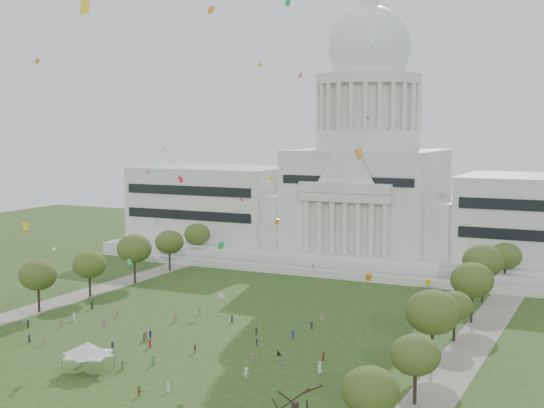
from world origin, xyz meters
The scene contains 31 objects.
ground centered at (0.00, 0.00, 0.00)m, with size 400.00×400.00×0.00m, color #264216.
capitol centered at (0.00, 113.59, 22.30)m, with size 160.00×64.50×91.30m.
path_left centered at (-48.00, 30.00, 0.02)m, with size 8.00×160.00×0.04m, color gray.
path_right centered at (48.00, 30.00, 0.02)m, with size 8.00×160.00×0.04m, color gray.
row_tree_r_0 centered at (44.94, -19.59, 7.75)m, with size 7.67×7.67×10.91m.
row_tree_r_1 centered at (46.22, -1.75, 7.66)m, with size 7.58×7.58×10.78m.
row_tree_l_2 centered at (-45.04, 17.30, 8.51)m, with size 8.42×8.42×11.97m.
row_tree_r_2 centered at (44.17, 17.44, 9.66)m, with size 9.55×9.55×13.58m.
row_tree_l_3 centered at (-44.09, 33.92, 8.21)m, with size 8.12×8.12×11.55m.
row_tree_r_3 centered at (44.40, 34.48, 7.08)m, with size 7.01×7.01×9.98m.
row_tree_l_4 centered at (-44.08, 52.42, 9.39)m, with size 9.29×9.29×13.21m.
row_tree_r_4 centered at (44.76, 50.04, 9.29)m, with size 9.19×9.19×13.06m.
row_tree_l_5 centered at (-45.22, 71.01, 8.42)m, with size 8.33×8.33×11.85m.
row_tree_r_5 centered at (43.49, 70.19, 9.93)m, with size 9.82×9.82×13.96m.
row_tree_l_6 centered at (-46.87, 89.14, 8.27)m, with size 8.19×8.19×11.64m.
row_tree_r_6 centered at (45.96, 88.13, 8.51)m, with size 8.42×8.42×11.97m.
big_bare_tree centered at (38.00, -28.00, 8.67)m, with size 6.00×5.00×12.80m.
event_tent centered at (-8.47, -10.48, 4.04)m, with size 11.87×11.87×5.21m.
person_0 centered at (27.85, 5.54, 1.02)m, with size 1.00×0.65×2.04m, color silver.
person_2 centered at (26.08, 11.89, 0.89)m, with size 0.87×0.54×1.79m, color #B21E1E.
person_3 centered at (14.69, 6.06, 0.77)m, with size 1.00×0.51×1.54m, color #994C8C.
person_4 centered at (2.63, 6.21, 0.95)m, with size 1.11×0.61×1.89m, color olive.
person_5 centered at (-9.87, 9.99, 0.94)m, with size 1.74×0.69×1.88m, color navy.
person_6 centered at (9.54, -13.24, 0.77)m, with size 0.75×0.49×1.54m, color silver.
person_7 centered at (-11.58, -8.88, 0.82)m, with size 0.60×0.44×1.64m, color #33723F.
person_8 centered at (-10.19, 8.39, 0.85)m, with size 0.82×0.51×1.70m, color olive.
person_9 centered at (17.75, -2.20, 0.94)m, with size 1.21×0.63×1.88m, color silver.
person_10 centered at (11.01, 15.10, 0.74)m, with size 0.87×0.47×1.48m, color navy.
person_11 centered at (6.48, -16.82, 0.82)m, with size 1.52×0.60×1.64m, color olive.
distant_crowd centered at (-12.89, 15.42, 0.82)m, with size 61.16×38.76×1.84m.
kite_swarm centered at (2.15, 8.63, 30.66)m, with size 88.38×98.81×66.02m.
Camera 1 is at (74.38, -110.96, 42.15)m, focal length 50.00 mm.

